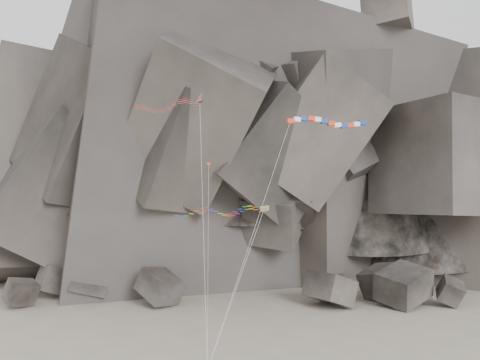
{
  "coord_description": "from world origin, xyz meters",
  "views": [
    {
      "loc": [
        0.28,
        -54.74,
        19.96
      ],
      "look_at": [
        0.05,
        6.0,
        22.08
      ],
      "focal_mm": 35.0,
      "sensor_mm": 36.0,
      "label": 1
    }
  ],
  "objects_px": {
    "delta_kite": "(165,106)",
    "parafoil_kite": "(217,211)",
    "pennant_kite": "(208,216)",
    "banner_kite": "(327,123)"
  },
  "relations": [
    {
      "from": "banner_kite",
      "to": "parafoil_kite",
      "type": "height_order",
      "value": "banner_kite"
    },
    {
      "from": "parafoil_kite",
      "to": "pennant_kite",
      "type": "xyz_separation_m",
      "value": [
        -1.03,
        -0.52,
        -0.52
      ]
    },
    {
      "from": "parafoil_kite",
      "to": "pennant_kite",
      "type": "relative_size",
      "value": 0.76
    },
    {
      "from": "delta_kite",
      "to": "parafoil_kite",
      "type": "bearing_deg",
      "value": 5.57
    },
    {
      "from": "pennant_kite",
      "to": "banner_kite",
      "type": "bearing_deg",
      "value": -12.82
    },
    {
      "from": "banner_kite",
      "to": "pennant_kite",
      "type": "height_order",
      "value": "banner_kite"
    },
    {
      "from": "parafoil_kite",
      "to": "pennant_kite",
      "type": "height_order",
      "value": "pennant_kite"
    },
    {
      "from": "delta_kite",
      "to": "pennant_kite",
      "type": "relative_size",
      "value": 1.39
    },
    {
      "from": "parafoil_kite",
      "to": "delta_kite",
      "type": "bearing_deg",
      "value": 152.07
    },
    {
      "from": "delta_kite",
      "to": "banner_kite",
      "type": "bearing_deg",
      "value": 12.97
    }
  ]
}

